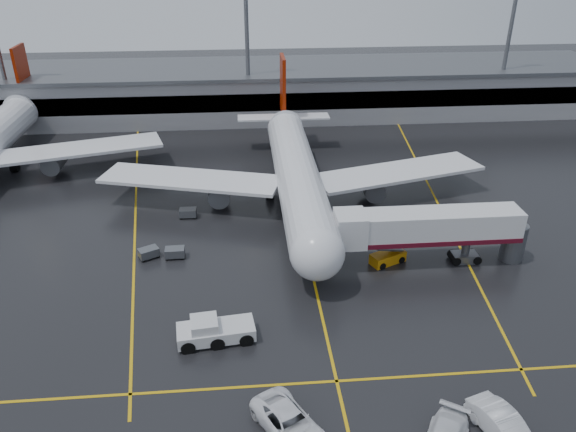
{
  "coord_description": "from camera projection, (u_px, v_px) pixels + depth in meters",
  "views": [
    {
      "loc": [
        -6.48,
        -53.59,
        30.8
      ],
      "look_at": [
        -2.0,
        -2.0,
        4.0
      ],
      "focal_mm": 34.82,
      "sensor_mm": 36.0,
      "label": 1
    }
  ],
  "objects": [
    {
      "name": "service_van_a",
      "position": [
        290.0,
        424.0,
        37.8
      ],
      "size": [
        5.75,
        7.16,
        1.81
      ],
      "primitive_type": "imported",
      "rotation": [
        0.0,
        0.0,
        0.5
      ],
      "color": "white",
      "rests_on": "ground"
    },
    {
      "name": "pushback_tractor",
      "position": [
        214.0,
        331.0,
        46.45
      ],
      "size": [
        6.68,
        3.42,
        2.29
      ],
      "color": "silver",
      "rests_on": "ground"
    },
    {
      "name": "belt_loader",
      "position": [
        388.0,
        258.0,
        57.47
      ],
      "size": [
        4.01,
        2.93,
        2.34
      ],
      "color": "orange",
      "rests_on": "ground"
    },
    {
      "name": "service_van_c",
      "position": [
        505.0,
        428.0,
        37.43
      ],
      "size": [
        3.82,
        6.18,
        1.92
      ],
      "primitive_type": "imported",
      "rotation": [
        0.0,
        0.0,
        0.33
      ],
      "color": "silver",
      "rests_on": "ground"
    },
    {
      "name": "ground",
      "position": [
        304.0,
        239.0,
        62.07
      ],
      "size": [
        220.0,
        220.0,
        0.0
      ],
      "primitive_type": "plane",
      "color": "black",
      "rests_on": "ground"
    },
    {
      "name": "light_mast_mid",
      "position": [
        247.0,
        39.0,
        92.19
      ],
      "size": [
        3.0,
        1.2,
        25.45
      ],
      "color": "#595B60",
      "rests_on": "ground"
    },
    {
      "name": "jet_bridge",
      "position": [
        429.0,
        229.0,
        55.86
      ],
      "size": [
        19.9,
        3.4,
        6.05
      ],
      "color": "silver",
      "rests_on": "ground"
    },
    {
      "name": "apron_line_centre",
      "position": [
        304.0,
        239.0,
        62.06
      ],
      "size": [
        0.25,
        90.0,
        0.02
      ],
      "primitive_type": "cube",
      "color": "gold",
      "rests_on": "ground"
    },
    {
      "name": "apron_line_right",
      "position": [
        434.0,
        195.0,
        72.29
      ],
      "size": [
        7.57,
        69.64,
        0.02
      ],
      "primitive_type": "cube",
      "rotation": [
        0.0,
        0.0,
        -0.1
      ],
      "color": "gold",
      "rests_on": "ground"
    },
    {
      "name": "main_airliner",
      "position": [
        296.0,
        170.0,
        68.71
      ],
      "size": [
        48.8,
        45.6,
        14.1
      ],
      "color": "silver",
      "rests_on": "ground"
    },
    {
      "name": "light_mast_right",
      "position": [
        510.0,
        35.0,
        95.65
      ],
      "size": [
        3.0,
        1.2,
        25.45
      ],
      "color": "#595B60",
      "rests_on": "ground"
    },
    {
      "name": "baggage_cart_c",
      "position": [
        188.0,
        213.0,
        66.43
      ],
      "size": [
        2.04,
        1.36,
        1.12
      ],
      "color": "#595B60",
      "rests_on": "ground"
    },
    {
      "name": "terminal",
      "position": [
        275.0,
        90.0,
        102.49
      ],
      "size": [
        122.0,
        19.0,
        8.6
      ],
      "color": "gray",
      "rests_on": "ground"
    },
    {
      "name": "baggage_cart_a",
      "position": [
        175.0,
        252.0,
        58.3
      ],
      "size": [
        2.03,
        1.35,
        1.12
      ],
      "color": "#595B60",
      "rests_on": "ground"
    },
    {
      "name": "baggage_cart_b",
      "position": [
        149.0,
        253.0,
        58.26
      ],
      "size": [
        2.38,
        2.09,
        1.12
      ],
      "color": "#595B60",
      "rests_on": "ground"
    },
    {
      "name": "apron_line_left",
      "position": [
        136.0,
        206.0,
        69.37
      ],
      "size": [
        9.99,
        69.35,
        0.02
      ],
      "primitive_type": "cube",
      "rotation": [
        0.0,
        0.0,
        0.14
      ],
      "color": "gold",
      "rests_on": "ground"
    },
    {
      "name": "apron_line_stop",
      "position": [
        337.0,
        381.0,
        42.6
      ],
      "size": [
        60.0,
        0.25,
        0.02
      ],
      "primitive_type": "cube",
      "color": "gold",
      "rests_on": "ground"
    }
  ]
}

